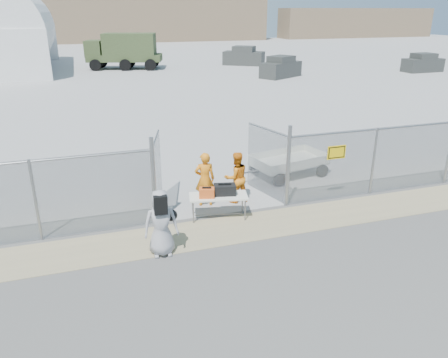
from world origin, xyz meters
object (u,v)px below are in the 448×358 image
object	(u,v)px
security_worker_right	(236,177)
utility_trailer	(289,164)
visitor	(161,223)
folding_table	(218,207)
security_worker_left	(205,179)

from	to	relation	value
security_worker_right	utility_trailer	distance (m)	3.09
utility_trailer	visitor	bearing A→B (deg)	-154.16
folding_table	visitor	xyz separation A→B (m)	(-1.90, -1.48, 0.49)
utility_trailer	security_worker_right	bearing A→B (deg)	-158.96
visitor	utility_trailer	bearing A→B (deg)	41.44
folding_table	utility_trailer	xyz separation A→B (m)	(3.45, 2.57, 0.07)
folding_table	utility_trailer	distance (m)	4.30
folding_table	visitor	size ratio (longest dim) A/B	0.98
security_worker_left	utility_trailer	size ratio (longest dim) A/B	0.49
security_worker_left	visitor	xyz separation A→B (m)	(-1.77, -2.45, -0.00)
folding_table	utility_trailer	world-z (taller)	utility_trailer
security_worker_right	visitor	distance (m)	3.66
security_worker_left	utility_trailer	xyz separation A→B (m)	(3.57, 1.60, -0.43)
visitor	utility_trailer	world-z (taller)	visitor
folding_table	security_worker_left	xyz separation A→B (m)	(-0.12, 0.97, 0.49)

